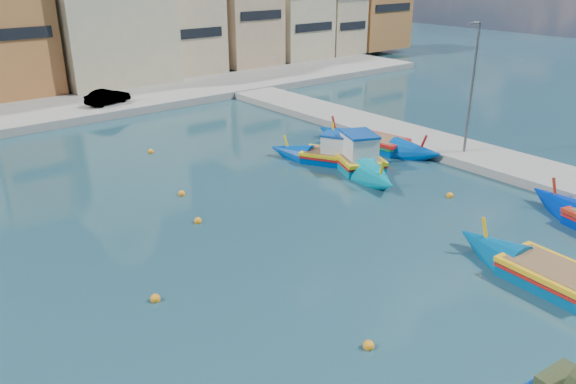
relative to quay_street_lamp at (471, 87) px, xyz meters
name	(u,v)px	position (x,y,z in m)	size (l,w,h in m)	color
ground	(308,311)	(-17.44, -6.00, -4.34)	(160.00, 160.00, 0.00)	#163642
east_quay	(567,182)	(0.56, -6.00, -4.09)	(4.00, 70.00, 0.50)	gray
north_quay	(26,116)	(-17.44, 26.00, -4.04)	(80.00, 8.00, 0.60)	gray
north_townhouses	(72,35)	(-10.77, 33.36, 0.66)	(83.20, 7.87, 10.19)	tan
quay_street_lamp	(471,87)	(0.00, 0.00, 0.00)	(1.18, 0.16, 8.00)	#595B60
luzzu_turquoise_cabin	(355,160)	(-5.82, 3.26, -3.94)	(6.13, 10.30, 3.30)	#0088A2
luzzu_blue_cabin	(330,157)	(-6.47, 4.68, -4.00)	(5.29, 7.66, 2.73)	#0042AA
luzzu_cyan_mid	(375,144)	(-2.44, 4.75, -4.05)	(3.74, 9.43, 2.72)	#0045A6
luzzu_cyan_south	(551,278)	(-9.51, -10.35, -4.05)	(2.76, 8.62, 2.64)	#005996
mooring_buoys	(204,221)	(-16.51, 2.25, -4.26)	(20.25, 21.93, 0.36)	orange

